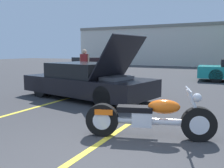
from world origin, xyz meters
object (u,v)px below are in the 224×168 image
at_px(parked_car_left_row, 90,66).
at_px(spectator_by_show_car, 85,64).
at_px(motorcycle, 149,118).
at_px(show_car_hood_open, 87,81).

bearing_deg(parked_car_left_row, spectator_by_show_car, -39.31).
bearing_deg(motorcycle, parked_car_left_row, 108.62).
bearing_deg(show_car_hood_open, motorcycle, -30.69).
height_order(parked_car_left_row, spectator_by_show_car, spectator_by_show_car).
relative_size(parked_car_left_row, spectator_by_show_car, 3.03).
height_order(motorcycle, spectator_by_show_car, spectator_by_show_car).
xyz_separation_m(motorcycle, show_car_hood_open, (-3.11, 2.80, 0.20)).
xyz_separation_m(show_car_hood_open, parked_car_left_row, (-5.06, 8.37, -0.03)).
bearing_deg(motorcycle, spectator_by_show_car, 114.23).
relative_size(show_car_hood_open, parked_car_left_row, 0.96).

